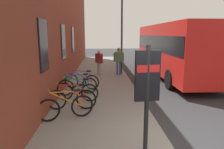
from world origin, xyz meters
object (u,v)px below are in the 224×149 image
Objects in this scene: pedestrian_near_bus at (119,58)px; street_lamp at (122,25)px; bicycle_under_window at (66,107)px; bicycle_beside_lamp at (77,91)px; bicycle_nearest_sign at (78,86)px; bicycle_far_end at (72,99)px; pedestrian_by_facade at (99,60)px; city_bus at (173,47)px; bicycle_by_door at (82,81)px; transit_info_sign at (147,83)px.

pedestrian_near_bus is 2.18m from street_lamp.
bicycle_under_window is 0.98× the size of bicycle_beside_lamp.
bicycle_under_window is 0.99× the size of bicycle_nearest_sign.
street_lamp is (6.76, -2.44, 2.82)m from bicycle_far_end.
pedestrian_by_facade is at bearing -8.44° from bicycle_far_end.
city_bus is at bearing -89.17° from pedestrian_by_facade.
bicycle_far_end is at bearing 177.77° from bicycle_by_door.
transit_info_sign is at bearing -173.07° from pedestrian_by_facade.
pedestrian_by_facade is (9.07, 1.10, -0.60)m from transit_info_sign.
city_bus reaches higher than pedestrian_by_facade.
transit_info_sign is 9.15m from pedestrian_near_bus.
pedestrian_by_facade is (5.29, -0.84, 0.61)m from bicycle_beside_lamp.
city_bus is (9.14, -3.71, 0.20)m from transit_info_sign.
bicycle_under_window is at bearing 161.82° from street_lamp.
bicycle_nearest_sign is 1.05× the size of pedestrian_by_facade.
city_bus is 3.61m from street_lamp.
bicycle_far_end is 1.03× the size of bicycle_by_door.
pedestrian_by_facade is at bearing 92.88° from pedestrian_near_bus.
street_lamp reaches higher than city_bus.
bicycle_nearest_sign is (1.86, -0.02, 0.00)m from bicycle_far_end.
bicycle_far_end is 0.33× the size of street_lamp.
bicycle_beside_lamp is 7.91m from city_bus.
pedestrian_by_facade is 2.72m from street_lamp.
bicycle_beside_lamp is 1.00× the size of bicycle_by_door.
bicycle_nearest_sign is 6.16m from street_lamp.
city_bus is at bearing -89.92° from pedestrian_near_bus.
bicycle_nearest_sign is at bearing 128.12° from city_bus.
street_lamp is at bearing -2.44° from transit_info_sign.
bicycle_by_door is 6.06m from transit_info_sign.
pedestrian_by_facade reaches higher than bicycle_by_door.
bicycle_far_end is at bearing 171.56° from pedestrian_by_facade.
city_bus is at bearing -57.98° from bicycle_by_door.
bicycle_under_window is 0.98× the size of bicycle_by_door.
pedestrian_near_bus is (7.19, -2.27, 0.69)m from bicycle_under_window.
city_bus reaches higher than bicycle_far_end.
bicycle_nearest_sign is at bearing 153.74° from street_lamp.
bicycle_by_door is 0.32× the size of street_lamp.
bicycle_far_end and bicycle_beside_lamp have the same top height.
street_lamp reaches higher than pedestrian_near_bus.
bicycle_by_door is at bearing -0.63° from bicycle_beside_lamp.
bicycle_by_door is (3.67, -0.17, 0.00)m from bicycle_under_window.
bicycle_under_window is 2.70m from bicycle_nearest_sign.
pedestrian_by_facade reaches higher than bicycle_far_end.
transit_info_sign is at bearing -152.81° from bicycle_beside_lamp.
pedestrian_near_bus is at bearing -1.13° from transit_info_sign.
bicycle_under_window is 0.31× the size of street_lamp.
street_lamp reaches higher than bicycle_beside_lamp.
pedestrian_near_bus is (3.52, -2.10, 0.69)m from bicycle_by_door.
bicycle_beside_lamp is 0.32× the size of street_lamp.
bicycle_beside_lamp and bicycle_nearest_sign have the same top height.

